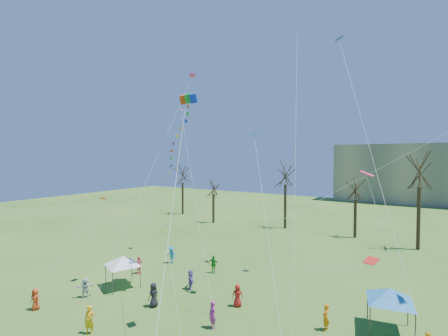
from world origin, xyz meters
The scene contains 6 objects.
bare_tree_row centered at (2.15, 36.30, 7.51)m, with size 67.17×9.68×12.37m.
big_box_kite centered at (-5.86, 8.69, 12.37)m, with size 4.75×6.85×19.69m.
canopy_tent_white centered at (-10.87, 6.97, 2.35)m, with size 3.38×3.38×2.77m.
canopy_tent_blue centered at (10.12, 11.62, 2.48)m, with size 3.84×3.84×2.93m.
festival_crowd centered at (-1.57, 6.63, 0.87)m, with size 26.96×14.24×1.86m.
small_kites_aloft centered at (0.54, 11.16, 13.27)m, with size 29.37×18.23×34.80m.
Camera 1 is at (11.63, -11.64, 11.69)m, focal length 25.00 mm.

